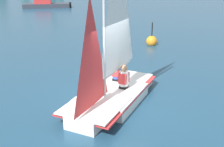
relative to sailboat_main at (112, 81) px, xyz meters
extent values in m
plane|color=navy|center=(0.00, 0.02, -0.71)|extent=(260.00, 260.00, 0.00)
cube|color=white|center=(0.00, 0.02, -0.52)|extent=(2.05, 2.51, 0.38)
cube|color=white|center=(0.30, 1.58, -0.52)|extent=(1.07, 1.09, 0.38)
cube|color=white|center=(-0.29, -1.54, -0.52)|extent=(1.56, 1.18, 0.38)
cube|color=red|center=(0.00, 0.02, -0.40)|extent=(2.39, 4.23, 0.05)
cube|color=silver|center=(0.21, 1.12, -0.32)|extent=(1.84, 2.08, 0.04)
cylinder|color=#B7B7BC|center=(0.10, 0.52, 2.24)|extent=(0.08, 0.08, 5.14)
cylinder|color=#B7B7BC|center=(-0.08, -0.43, 0.26)|extent=(0.42, 1.90, 0.07)
pyramid|color=red|center=(0.24, 1.27, 1.25)|extent=(0.30, 1.36, 2.97)
cube|color=black|center=(-0.39, -2.06, -0.58)|extent=(0.04, 0.08, 0.26)
cube|color=black|center=(-0.29, -0.35, -0.48)|extent=(0.29, 0.32, 0.45)
cylinder|color=white|center=(-0.29, -0.35, -0.01)|extent=(0.35, 0.35, 0.50)
cube|color=red|center=(-0.29, -0.35, 0.02)|extent=(0.32, 0.38, 0.35)
sphere|color=#A87A56|center=(-0.29, -0.35, 0.34)|extent=(0.22, 0.22, 0.22)
cube|color=black|center=(0.08, -0.96, -0.48)|extent=(0.29, 0.32, 0.45)
cylinder|color=blue|center=(0.08, -0.96, -0.01)|extent=(0.35, 0.35, 0.50)
cube|color=red|center=(0.08, -0.96, 0.02)|extent=(0.32, 0.38, 0.35)
sphere|color=#A87A56|center=(0.08, -0.96, 0.34)|extent=(0.22, 0.22, 0.22)
cylinder|color=black|center=(0.08, -0.96, 0.43)|extent=(0.24, 0.24, 0.06)
cube|color=#333842|center=(13.37, -21.87, -0.47)|extent=(5.34, 3.56, 0.48)
cube|color=red|center=(13.72, -21.71, 0.12)|extent=(2.16, 1.89, 0.70)
cube|color=black|center=(10.91, -22.98, -0.42)|extent=(0.32, 0.32, 0.58)
sphere|color=orange|center=(-0.32, -7.72, -0.50)|extent=(0.61, 0.61, 0.61)
cylinder|color=black|center=(-0.32, -7.72, 0.14)|extent=(0.06, 0.06, 0.85)
camera|label=1|loc=(-2.03, 7.90, 3.25)|focal=45.00mm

